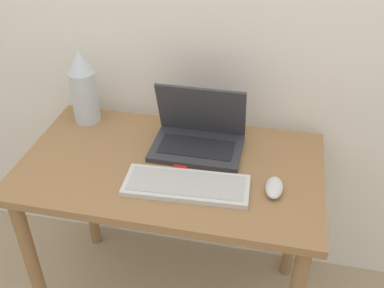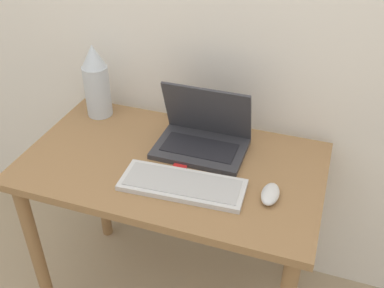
{
  "view_description": "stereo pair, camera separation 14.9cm",
  "coord_description": "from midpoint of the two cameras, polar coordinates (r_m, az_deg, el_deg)",
  "views": [
    {
      "loc": [
        0.34,
        -0.91,
        1.7
      ],
      "look_at": [
        0.08,
        0.3,
        0.85
      ],
      "focal_mm": 42.0,
      "sensor_mm": 36.0,
      "label": 1
    },
    {
      "loc": [
        0.48,
        -0.87,
        1.7
      ],
      "look_at": [
        0.08,
        0.3,
        0.85
      ],
      "focal_mm": 42.0,
      "sensor_mm": 36.0,
      "label": 2
    }
  ],
  "objects": [
    {
      "name": "desk",
      "position": [
        1.65,
        0.11,
        -5.61
      ],
      "size": [
        1.06,
        0.61,
        0.75
      ],
      "color": "olive",
      "rests_on": "ground_plane"
    },
    {
      "name": "mouse",
      "position": [
        1.45,
        12.84,
        -6.33
      ],
      "size": [
        0.06,
        0.11,
        0.03
      ],
      "color": "silver",
      "rests_on": "desk"
    },
    {
      "name": "laptop",
      "position": [
        1.63,
        4.01,
        1.04
      ],
      "size": [
        0.32,
        0.23,
        0.23
      ],
      "color": "#333338",
      "rests_on": "desk"
    },
    {
      "name": "vase",
      "position": [
        1.81,
        -9.75,
        7.76
      ],
      "size": [
        0.1,
        0.1,
        0.3
      ],
      "color": "silver",
      "rests_on": "desk"
    },
    {
      "name": "keyboard",
      "position": [
        1.46,
        1.71,
        -5.31
      ],
      "size": [
        0.42,
        0.18,
        0.02
      ],
      "color": "silver",
      "rests_on": "desk"
    },
    {
      "name": "mp3_player",
      "position": [
        1.54,
        1.14,
        -3.1
      ],
      "size": [
        0.05,
        0.06,
        0.01
      ],
      "color": "red",
      "rests_on": "desk"
    }
  ]
}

